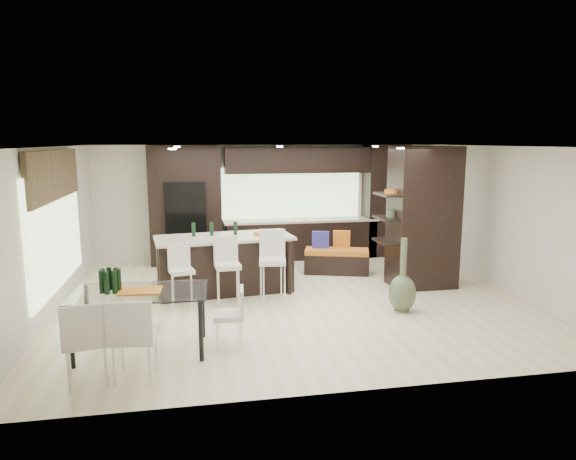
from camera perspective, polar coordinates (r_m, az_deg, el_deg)
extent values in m
plane|color=beige|center=(9.28, 0.68, -7.64)|extent=(8.00, 8.00, 0.00)
cube|color=silver|center=(12.38, -2.46, 3.19)|extent=(8.00, 0.02, 2.70)
cube|color=silver|center=(9.09, -24.88, -0.20)|extent=(0.02, 7.00, 2.70)
cube|color=silver|center=(10.50, 22.65, 1.21)|extent=(0.02, 7.00, 2.70)
cube|color=white|center=(8.85, 0.72, 9.27)|extent=(8.00, 7.00, 0.02)
cube|color=#B2D199|center=(9.27, -24.34, 0.03)|extent=(0.04, 3.20, 1.90)
cube|color=#B2D199|center=(12.42, 0.31, 4.14)|extent=(3.40, 0.04, 1.20)
cube|color=brown|center=(9.16, -24.56, 5.58)|extent=(0.08, 3.00, 0.80)
cube|color=white|center=(9.09, 0.41, 9.16)|extent=(4.00, 3.00, 0.02)
cube|color=black|center=(12.14, 0.10, 3.06)|extent=(6.80, 0.68, 2.70)
cube|color=black|center=(11.94, -11.25, 0.82)|extent=(0.90, 0.68, 1.90)
cube|color=black|center=(10.16, 14.79, 1.38)|extent=(1.20, 0.80, 2.70)
cube|color=black|center=(9.70, -7.05, -3.72)|extent=(2.63, 1.37, 1.05)
cube|color=silver|center=(8.91, -11.69, -5.71)|extent=(0.46, 0.46, 0.87)
cube|color=silver|center=(8.89, -6.70, -5.32)|extent=(0.45, 0.45, 0.95)
cube|color=silver|center=(8.95, -1.74, -4.91)|extent=(0.51, 0.51, 1.02)
cube|color=black|center=(11.02, 5.43, -3.45)|extent=(1.45, 0.90, 0.52)
cube|color=white|center=(7.21, -15.95, -9.77)|extent=(1.79, 1.06, 0.84)
cube|color=silver|center=(6.42, -16.65, -11.77)|extent=(0.56, 0.56, 0.95)
cube|color=silver|center=(6.51, -21.52, -11.80)|extent=(0.60, 0.60, 0.94)
cube|color=silver|center=(7.20, -6.61, -9.83)|extent=(0.44, 0.44, 0.75)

